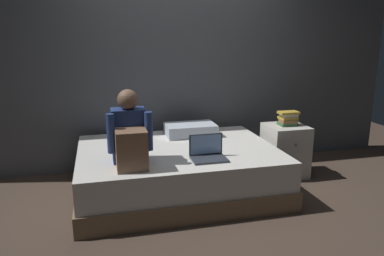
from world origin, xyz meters
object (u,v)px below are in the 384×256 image
Objects in this scene: bed at (178,170)px; person_sitting at (130,136)px; nightstand at (285,150)px; book_stack at (288,118)px; laptop at (208,153)px; pillow at (191,130)px.

person_sitting is (-0.50, -0.36, 0.49)m from bed.
nightstand is 0.38m from book_stack.
person_sitting reaches higher than laptop.
laptop is (-1.10, -0.58, 0.23)m from nightstand.
book_stack reaches higher than laptop.
laptop is 0.57× the size of pillow.
book_stack reaches higher than pillow.
pillow is at bearing 47.38° from person_sitting.
laptop is 1.26m from book_stack.
pillow is (-1.05, 0.27, 0.24)m from nightstand.
person_sitting reaches higher than book_stack.
pillow is (0.25, 0.45, 0.30)m from bed.
nightstand is at bearing -172.26° from book_stack.
book_stack is at bearing 7.67° from bed.
person_sitting is 1.12m from pillow.
nightstand is 1.11m from pillow.
bed is at bearing -118.85° from pillow.
bed is 0.54m from laptop.
bed is 6.25× the size of laptop.
bed is 8.98× the size of book_stack.
person_sitting is 0.73m from laptop.
person_sitting reaches higher than nightstand.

